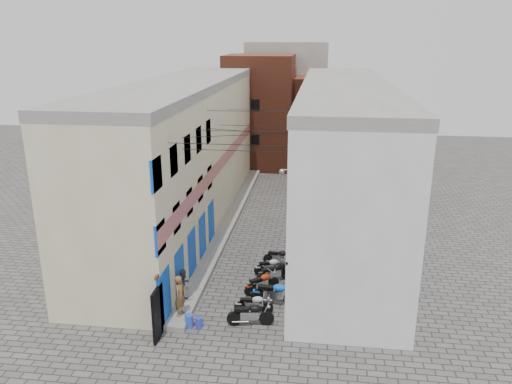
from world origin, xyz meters
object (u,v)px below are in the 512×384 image
at_px(motorcycle_b, 254,303).
at_px(red_crate, 188,324).
at_px(motorcycle_c, 275,292).
at_px(person_a, 180,296).
at_px(motorcycle_d, 262,282).
at_px(motorcycle_g, 279,256).
at_px(water_jug_far, 189,321).
at_px(person_b, 184,285).
at_px(motorcycle_a, 250,313).
at_px(water_jug_near, 199,322).
at_px(motorcycle_f, 270,265).
at_px(motorcycle_e, 275,271).

relative_size(motorcycle_b, red_crate, 4.86).
xyz_separation_m(motorcycle_c, person_a, (-3.84, -1.78, 0.52)).
xyz_separation_m(motorcycle_d, motorcycle_g, (0.55, 3.06, -0.05)).
distance_m(motorcycle_b, water_jug_far, 2.90).
xyz_separation_m(person_b, red_crate, (0.61, -1.67, -0.90)).
height_order(motorcycle_b, motorcycle_d, motorcycle_d).
bearing_deg(motorcycle_c, motorcycle_a, -22.12).
xyz_separation_m(person_b, water_jug_near, (1.06, -1.67, -0.78)).
xyz_separation_m(motorcycle_g, person_b, (-3.86, -4.71, 0.52)).
relative_size(motorcycle_g, person_b, 1.13).
distance_m(motorcycle_c, water_jug_near, 3.74).
height_order(motorcycle_a, motorcycle_b, motorcycle_a).
relative_size(motorcycle_g, red_crate, 4.83).
relative_size(person_b, red_crate, 4.29).
bearing_deg(motorcycle_d, person_a, -87.24).
xyz_separation_m(motorcycle_d, water_jug_far, (-2.66, -3.32, -0.26)).
bearing_deg(motorcycle_g, motorcycle_a, -2.14).
bearing_deg(motorcycle_b, motorcycle_a, -5.14).
bearing_deg(motorcycle_f, motorcycle_b, -23.53).
height_order(person_a, red_crate, person_a).
relative_size(water_jug_near, water_jug_far, 0.84).
distance_m(motorcycle_b, motorcycle_g, 5.02).
distance_m(motorcycle_e, person_b, 4.73).
relative_size(motorcycle_d, person_a, 1.05).
relative_size(motorcycle_a, motorcycle_g, 1.16).
height_order(motorcycle_c, person_b, person_b).
relative_size(motorcycle_b, motorcycle_c, 0.79).
xyz_separation_m(motorcycle_a, motorcycle_d, (0.14, 2.86, -0.03)).
height_order(motorcycle_b, water_jug_near, motorcycle_b).
bearing_deg(motorcycle_a, motorcycle_f, 167.00).
xyz_separation_m(motorcycle_a, motorcycle_e, (0.64, 3.98, -0.01)).
xyz_separation_m(motorcycle_c, motorcycle_g, (-0.15, 4.10, -0.13)).
relative_size(motorcycle_c, red_crate, 6.12).
bearing_deg(motorcycle_c, red_crate, -53.46).
height_order(motorcycle_a, motorcycle_d, motorcycle_a).
relative_size(motorcycle_b, motorcycle_d, 0.92).
relative_size(person_a, red_crate, 5.04).
height_order(person_a, person_b, person_a).
xyz_separation_m(motorcycle_e, motorcycle_g, (0.05, 1.94, -0.07)).
bearing_deg(person_a, motorcycle_g, -20.25).
relative_size(motorcycle_b, motorcycle_f, 1.03).
bearing_deg(red_crate, water_jug_near, 0.00).
xyz_separation_m(motorcycle_a, water_jug_near, (-2.10, -0.46, -0.34)).
distance_m(motorcycle_b, motorcycle_f, 3.84).
relative_size(motorcycle_c, water_jug_near, 4.63).
bearing_deg(water_jug_near, red_crate, 180.00).
distance_m(motorcycle_b, red_crate, 2.95).
bearing_deg(motorcycle_c, water_jug_far, -53.21).
height_order(motorcycle_a, person_a, person_a).
bearing_deg(motorcycle_a, motorcycle_d, 168.22).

